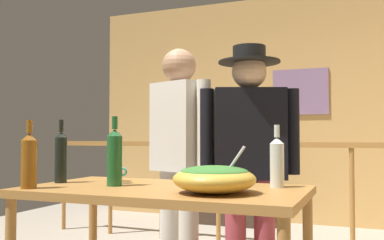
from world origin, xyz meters
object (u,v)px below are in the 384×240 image
object	(u,v)px
wine_bottle_amber	(29,160)
wine_bottle_green	(115,156)
salad_bowl	(214,178)
wine_glass	(115,163)
tv_console	(231,205)
framed_picture	(300,92)
stair_railing	(272,177)
wine_bottle_clear	(277,161)
flat_screen_tv	(230,167)
serving_table	(164,205)
mug_teal	(116,172)
wine_bottle_dark	(61,156)
person_standing_right	(250,150)
person_standing_left	(179,150)

from	to	relation	value
wine_bottle_amber	wine_bottle_green	distance (m)	0.41
salad_bowl	wine_glass	xyz separation A→B (m)	(-0.62, 0.18, 0.04)
wine_bottle_green	tv_console	bearing A→B (deg)	96.62
framed_picture	wine_bottle_amber	distance (m)	3.94
stair_railing	tv_console	size ratio (longest dim) A/B	4.27
framed_picture	wine_bottle_clear	bearing A→B (deg)	-83.97
flat_screen_tv	salad_bowl	world-z (taller)	salad_bowl
serving_table	salad_bowl	bearing A→B (deg)	-21.04
flat_screen_tv	mug_teal	xyz separation A→B (m)	(0.26, -3.04, 0.17)
framed_picture	wine_bottle_green	bearing A→B (deg)	-96.82
tv_console	serving_table	distance (m)	3.34
flat_screen_tv	serving_table	size ratio (longest dim) A/B	0.36
wine_bottle_green	wine_bottle_amber	bearing A→B (deg)	-142.33
stair_railing	serving_table	world-z (taller)	stair_railing
salad_bowl	wine_bottle_green	size ratio (longest dim) A/B	1.05
framed_picture	flat_screen_tv	bearing A→B (deg)	-158.29
wine_bottle_dark	tv_console	bearing A→B (deg)	90.49
tv_console	person_standing_right	distance (m)	2.76
flat_screen_tv	wine_glass	world-z (taller)	wine_glass
stair_railing	flat_screen_tv	xyz separation A→B (m)	(-0.72, 1.00, 0.01)
tv_console	framed_picture	bearing A→B (deg)	19.79
person_standing_left	person_standing_right	distance (m)	0.48
wine_bottle_green	flat_screen_tv	bearing A→B (deg)	96.68
wine_bottle_clear	wine_bottle_amber	bearing A→B (deg)	-156.03
tv_console	wine_glass	world-z (taller)	wine_glass
tv_console	flat_screen_tv	world-z (taller)	flat_screen_tv
tv_console	mug_teal	bearing A→B (deg)	-85.09
wine_bottle_dark	wine_bottle_green	bearing A→B (deg)	-3.89
wine_glass	person_standing_right	size ratio (longest dim) A/B	0.09
wine_glass	wine_bottle_clear	distance (m)	0.85
wine_bottle_dark	mug_teal	bearing A→B (deg)	36.73
tv_console	wine_bottle_amber	size ratio (longest dim) A/B	2.73
serving_table	stair_railing	bearing A→B (deg)	87.93
wine_glass	wine_bottle_amber	distance (m)	0.44
flat_screen_tv	wine_bottle_clear	world-z (taller)	wine_bottle_clear
wine_glass	person_standing_left	distance (m)	0.67
tv_console	wine_bottle_dark	world-z (taller)	wine_bottle_dark
stair_railing	salad_bowl	bearing A→B (deg)	-84.55
wine_bottle_green	mug_teal	size ratio (longest dim) A/B	3.16
flat_screen_tv	person_standing_left	world-z (taller)	person_standing_left
wine_bottle_amber	salad_bowl	bearing A→B (deg)	10.81
tv_console	wine_bottle_clear	size ratio (longest dim) A/B	2.93
framed_picture	mug_teal	xyz separation A→B (m)	(-0.54, -3.36, -0.75)
framed_picture	person_standing_right	world-z (taller)	framed_picture
wine_bottle_green	person_standing_left	size ratio (longest dim) A/B	0.21
salad_bowl	tv_console	bearing A→B (deg)	105.70
serving_table	wine_bottle_amber	world-z (taller)	wine_bottle_amber
serving_table	salad_bowl	size ratio (longest dim) A/B	3.70
wine_bottle_green	person_standing_right	size ratio (longest dim) A/B	0.22
flat_screen_tv	person_standing_right	size ratio (longest dim) A/B	0.30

